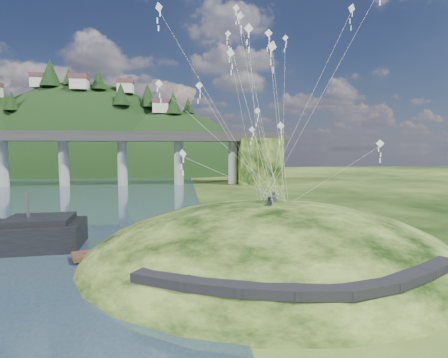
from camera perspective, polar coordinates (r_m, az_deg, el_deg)
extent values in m
plane|color=black|center=(31.15, -6.14, -13.98)|extent=(320.00, 320.00, 0.00)
ellipsoid|color=black|center=(34.57, 7.67, -14.69)|extent=(36.00, 32.00, 13.00)
cube|color=black|center=(22.96, -9.74, -15.69)|extent=(4.32, 3.62, 0.71)
cube|color=black|center=(21.46, -1.57, -16.95)|extent=(4.10, 2.97, 0.61)
cube|color=black|center=(21.03, 7.27, -17.48)|extent=(3.85, 2.37, 0.62)
cube|color=black|center=(21.55, 15.70, -17.18)|extent=(3.62, 1.83, 0.66)
cube|color=black|center=(22.98, 22.69, -15.94)|extent=(3.82, 2.27, 0.68)
cube|color=black|center=(25.24, 27.70, -13.99)|extent=(4.11, 2.97, 0.71)
cube|color=black|center=(28.14, 31.01, -12.13)|extent=(4.26, 3.43, 0.66)
cylinder|color=gray|center=(110.12, -32.40, 2.30)|extent=(2.60, 2.60, 13.00)
cylinder|color=gray|center=(104.44, -24.69, 2.52)|extent=(2.60, 2.60, 13.00)
cylinder|color=gray|center=(100.83, -16.26, 2.70)|extent=(2.60, 2.60, 13.00)
cylinder|color=gray|center=(99.54, -7.40, 2.83)|extent=(2.60, 2.60, 13.00)
cylinder|color=gray|center=(100.64, 1.47, 2.89)|extent=(2.60, 2.60, 13.00)
cube|color=black|center=(102.02, 5.64, 2.90)|extent=(12.00, 11.00, 13.00)
ellipsoid|color=black|center=(161.24, -21.23, -1.13)|extent=(96.00, 68.00, 88.00)
ellipsoid|color=black|center=(148.91, -8.77, -2.87)|extent=(76.00, 56.00, 72.00)
cone|color=black|center=(149.40, -31.37, 10.85)|extent=(5.29, 5.29, 6.96)
cone|color=black|center=(155.12, -26.51, 15.26)|extent=(8.01, 8.01, 10.54)
cone|color=black|center=(152.25, -23.98, 15.04)|extent=(4.97, 4.97, 6.54)
cone|color=black|center=(147.29, -19.78, 15.05)|extent=(5.83, 5.83, 7.67)
cone|color=black|center=(139.84, -16.49, 13.17)|extent=(6.47, 6.47, 8.51)
cone|color=black|center=(145.58, -12.36, 13.18)|extent=(7.13, 7.13, 9.38)
cone|color=black|center=(139.67, -8.30, 12.20)|extent=(6.56, 6.56, 8.63)
cone|color=black|center=(145.21, -5.87, 11.87)|extent=(4.88, 4.88, 6.42)
cube|color=beige|center=(159.38, -27.83, 13.73)|extent=(6.00, 5.00, 4.00)
cube|color=brown|center=(159.84, -27.88, 14.68)|extent=(6.40, 5.40, 1.60)
cube|color=beige|center=(146.47, -22.53, 14.07)|extent=(6.00, 5.00, 4.00)
cube|color=brown|center=(146.94, -22.57, 15.11)|extent=(6.40, 5.40, 1.60)
cube|color=beige|center=(149.03, -15.77, 14.06)|extent=(6.00, 5.00, 4.00)
cube|color=brown|center=(149.49, -15.80, 15.08)|extent=(6.40, 5.40, 1.60)
cube|color=beige|center=(140.57, -10.31, 11.31)|extent=(6.00, 5.00, 4.00)
cube|color=brown|center=(140.90, -10.33, 12.40)|extent=(6.40, 5.40, 1.60)
cube|color=black|center=(40.17, -27.90, -5.90)|extent=(6.43, 5.50, 0.61)
cylinder|color=#2D2B2B|center=(40.26, -29.36, -4.04)|extent=(0.24, 0.24, 3.04)
cube|color=#3A2217|center=(35.81, -11.02, -10.70)|extent=(15.16, 7.79, 0.38)
cylinder|color=#3A2217|center=(34.61, -21.68, -11.99)|extent=(0.33, 0.33, 1.09)
cylinder|color=#3A2217|center=(35.10, -16.24, -11.59)|extent=(0.33, 0.33, 1.09)
cylinder|color=#3A2217|center=(35.88, -11.01, -11.12)|extent=(0.33, 0.33, 1.09)
cylinder|color=#3A2217|center=(36.94, -6.06, -10.59)|extent=(0.33, 0.33, 1.09)
cylinder|color=#3A2217|center=(38.25, -1.43, -10.01)|extent=(0.33, 0.33, 1.09)
imported|color=#292A37|center=(34.96, 8.08, -2.02)|extent=(0.81, 0.69, 1.87)
imported|color=#292A37|center=(31.85, 7.31, -2.86)|extent=(0.91, 0.79, 1.61)
cube|color=white|center=(32.43, -6.74, 4.13)|extent=(0.66, 0.59, 0.81)
cube|color=white|center=(32.44, -6.73, 3.07)|extent=(0.11, 0.06, 0.49)
cube|color=white|center=(32.46, -6.72, 2.01)|extent=(0.11, 0.06, 0.49)
cube|color=white|center=(32.50, -6.71, 0.96)|extent=(0.11, 0.06, 0.49)
cube|color=white|center=(44.31, 9.99, 21.74)|extent=(0.59, 0.41, 0.68)
cube|color=white|center=(44.18, 9.98, 21.14)|extent=(0.09, 0.05, 0.40)
cube|color=white|center=(44.04, 9.97, 20.54)|extent=(0.09, 0.05, 0.40)
cube|color=white|center=(43.91, 9.96, 19.93)|extent=(0.09, 0.05, 0.40)
cube|color=white|center=(29.01, 7.87, 20.66)|extent=(0.79, 0.30, 0.80)
cube|color=white|center=(28.86, 7.86, 19.55)|extent=(0.10, 0.08, 0.47)
cube|color=white|center=(28.72, 7.84, 18.43)|extent=(0.10, 0.08, 0.47)
cube|color=white|center=(28.59, 7.83, 17.30)|extent=(0.10, 0.08, 0.47)
cube|color=white|center=(41.95, 0.67, 22.65)|extent=(0.70, 0.20, 0.69)
cube|color=white|center=(41.80, 0.67, 22.00)|extent=(0.09, 0.02, 0.40)
cube|color=white|center=(41.66, 0.67, 21.35)|extent=(0.09, 0.02, 0.40)
cube|color=white|center=(41.52, 0.67, 20.70)|extent=(0.09, 0.02, 0.40)
cube|color=white|center=(39.75, 4.59, 8.05)|extent=(0.71, 0.24, 0.71)
cube|color=white|center=(39.73, 4.58, 7.31)|extent=(0.09, 0.02, 0.42)
cube|color=white|center=(39.71, 4.58, 6.57)|extent=(0.09, 0.02, 0.42)
cube|color=white|center=(39.70, 4.57, 5.83)|extent=(0.09, 0.02, 0.42)
cube|color=white|center=(32.16, -10.57, 15.05)|extent=(0.69, 0.18, 0.69)
cube|color=white|center=(32.08, -10.56, 14.18)|extent=(0.09, 0.05, 0.40)
cube|color=white|center=(32.00, -10.54, 13.31)|extent=(0.09, 0.05, 0.40)
cube|color=white|center=(31.93, -10.53, 12.43)|extent=(0.09, 0.05, 0.40)
cube|color=white|center=(37.32, 2.01, 26.14)|extent=(0.67, 0.22, 0.65)
cube|color=white|center=(37.15, 2.00, 25.46)|extent=(0.09, 0.04, 0.39)
cube|color=white|center=(36.99, 2.00, 24.78)|extent=(0.09, 0.04, 0.39)
cube|color=white|center=(36.83, 2.00, 24.08)|extent=(0.09, 0.04, 0.39)
cube|color=white|center=(36.96, -4.08, 14.97)|extent=(0.76, 0.18, 0.75)
cube|color=white|center=(36.87, -4.08, 14.15)|extent=(0.10, 0.05, 0.44)
cube|color=white|center=(36.79, -4.07, 13.32)|extent=(0.10, 0.05, 0.44)
cube|color=white|center=(36.71, -4.07, 12.49)|extent=(0.10, 0.05, 0.44)
cube|color=white|center=(37.03, 20.14, 24.69)|extent=(0.75, 0.31, 0.77)
cube|color=white|center=(36.84, 20.11, 23.87)|extent=(0.10, 0.07, 0.46)
cube|color=white|center=(36.66, 20.09, 23.05)|extent=(0.10, 0.07, 0.46)
cube|color=white|center=(36.49, 20.06, 22.22)|extent=(0.10, 0.07, 0.46)
cube|color=white|center=(35.07, 24.13, 5.31)|extent=(0.48, 0.60, 0.72)
cube|color=white|center=(35.06, 24.10, 4.46)|extent=(0.09, 0.07, 0.43)
cube|color=white|center=(35.07, 24.07, 3.62)|extent=(0.09, 0.07, 0.43)
cube|color=white|center=(35.08, 24.04, 2.77)|extent=(0.09, 0.07, 0.43)
cube|color=white|center=(39.75, 7.28, 22.56)|extent=(0.80, 0.16, 0.80)
cube|color=white|center=(39.58, 7.27, 21.77)|extent=(0.10, 0.02, 0.46)
cube|color=white|center=(39.42, 7.26, 20.99)|extent=(0.10, 0.02, 0.46)
cube|color=white|center=(39.27, 7.25, 20.19)|extent=(0.10, 0.02, 0.46)
cube|color=white|center=(27.59, 1.08, 19.92)|extent=(0.64, 0.32, 0.68)
cube|color=white|center=(27.47, 1.08, 18.94)|extent=(0.08, 0.07, 0.40)
cube|color=white|center=(27.36, 1.08, 17.96)|extent=(0.08, 0.07, 0.40)
cube|color=white|center=(27.25, 1.08, 16.96)|extent=(0.08, 0.07, 0.40)
cube|color=white|center=(41.28, 5.48, 11.04)|extent=(0.74, 0.26, 0.72)
cube|color=white|center=(41.23, 5.47, 10.30)|extent=(0.09, 0.06, 0.43)
cube|color=white|center=(41.18, 5.47, 9.57)|extent=(0.09, 0.06, 0.43)
cube|color=white|center=(41.14, 5.46, 8.84)|extent=(0.09, 0.06, 0.43)
cube|color=white|center=(35.51, 9.25, 8.58)|extent=(0.61, 0.58, 0.77)
cube|color=white|center=(35.48, 9.24, 7.67)|extent=(0.10, 0.06, 0.46)
cube|color=white|center=(35.46, 9.22, 6.76)|extent=(0.10, 0.06, 0.46)
cube|color=white|center=(35.44, 9.21, 5.84)|extent=(0.10, 0.06, 0.46)
cube|color=white|center=(33.69, 4.04, 23.33)|extent=(0.85, 0.25, 0.83)
cube|color=white|center=(33.51, 4.04, 22.36)|extent=(0.11, 0.04, 0.49)
cube|color=white|center=(33.33, 4.03, 21.37)|extent=(0.11, 0.04, 0.49)
cube|color=white|center=(33.17, 4.02, 20.38)|extent=(0.11, 0.04, 0.49)
cube|color=white|center=(32.75, 24.25, 24.68)|extent=(0.09, 0.04, 0.40)
cube|color=white|center=(37.67, 2.69, 25.10)|extent=(0.75, 0.16, 0.75)
cube|color=white|center=(37.49, 2.69, 24.34)|extent=(0.10, 0.04, 0.43)
cube|color=white|center=(37.32, 2.69, 23.57)|extent=(0.10, 0.04, 0.43)
cube|color=white|center=(37.15, 2.68, 22.80)|extent=(0.10, 0.04, 0.43)
cube|color=white|center=(31.35, -10.59, 25.85)|extent=(0.59, 0.53, 0.72)
cube|color=white|center=(31.16, -10.57, 24.93)|extent=(0.10, 0.06, 0.44)
cube|color=white|center=(30.98, -10.55, 24.01)|extent=(0.10, 0.06, 0.44)
cube|color=white|center=(30.81, -10.54, 23.07)|extent=(0.10, 0.06, 0.44)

